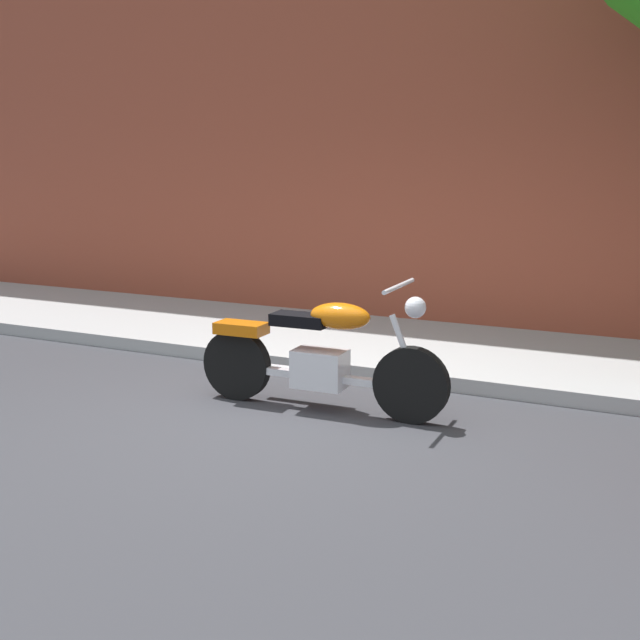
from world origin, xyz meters
TOP-DOWN VIEW (x-y plane):
  - ground_plane at (0.00, 0.00)m, footprint 60.00×60.00m
  - sidewalk at (0.00, 2.56)m, footprint 20.04×2.41m
  - motorcycle at (0.10, 0.36)m, footprint 2.22×0.70m

SIDE VIEW (x-z plane):
  - ground_plane at x=0.00m, z-range 0.00..0.00m
  - sidewalk at x=0.00m, z-range 0.00..0.14m
  - motorcycle at x=0.10m, z-range -0.10..1.03m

